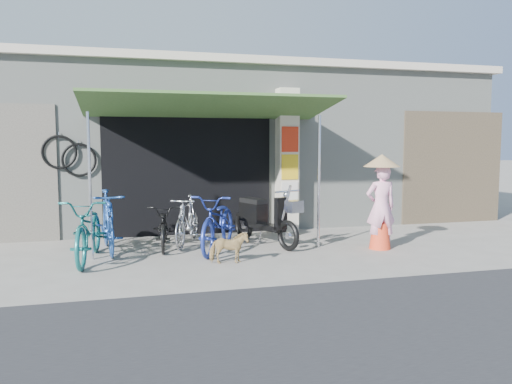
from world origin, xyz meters
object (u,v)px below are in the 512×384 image
object	(u,v)px
bike_black	(164,226)
street_dog	(229,248)
bike_teal	(89,230)
moped	(263,219)
bike_navy	(219,222)
bike_blue	(108,222)
nun	(381,202)
bike_silver	(187,220)

from	to	relation	value
bike_black	street_dog	distance (m)	1.67
bike_teal	moped	distance (m)	3.07
bike_teal	bike_navy	size ratio (longest dim) A/B	1.01
bike_blue	bike_navy	world-z (taller)	bike_blue
nun	bike_teal	bearing A→B (deg)	0.12
bike_silver	bike_navy	world-z (taller)	bike_navy
bike_navy	street_dog	bearing A→B (deg)	-66.18
bike_teal	nun	world-z (taller)	nun
bike_blue	street_dog	world-z (taller)	bike_blue
bike_teal	street_dog	world-z (taller)	bike_teal
bike_teal	nun	xyz separation A→B (m)	(4.92, -0.31, 0.33)
street_dog	nun	world-z (taller)	nun
street_dog	nun	size ratio (longest dim) A/B	0.35
bike_teal	bike_blue	xyz separation A→B (m)	(0.26, 0.61, 0.02)
bike_blue	bike_black	xyz separation A→B (m)	(0.95, 0.08, -0.13)
bike_navy	nun	bearing A→B (deg)	13.94
bike_blue	nun	world-z (taller)	nun
bike_blue	bike_silver	distance (m)	1.41
bike_blue	bike_silver	size ratio (longest dim) A/B	1.15
bike_navy	bike_silver	bearing A→B (deg)	154.55
bike_silver	nun	bearing A→B (deg)	2.56
bike_teal	bike_navy	xyz separation A→B (m)	(2.12, 0.26, -0.00)
bike_blue	nun	bearing A→B (deg)	-17.57
bike_silver	bike_blue	bearing A→B (deg)	-147.96
nun	bike_black	bearing A→B (deg)	-11.40
street_dog	nun	distance (m)	2.91
bike_silver	bike_navy	size ratio (longest dim) A/B	0.80
bike_teal	bike_silver	bearing A→B (deg)	33.31
bike_navy	nun	size ratio (longest dim) A/B	1.14
bike_blue	moped	bearing A→B (deg)	-7.07
bike_teal	bike_black	distance (m)	1.40
bike_blue	moped	distance (m)	2.75
bike_teal	nun	bearing A→B (deg)	2.38
bike_silver	nun	size ratio (longest dim) A/B	0.92
bike_black	street_dog	size ratio (longest dim) A/B	2.57
bike_navy	moped	size ratio (longest dim) A/B	1.08
bike_navy	street_dog	xyz separation A→B (m)	(-0.03, -0.98, -0.25)
bike_blue	bike_silver	world-z (taller)	bike_blue
bike_teal	bike_navy	world-z (taller)	bike_teal
bike_navy	bike_black	bearing A→B (deg)	-179.72
bike_blue	moped	world-z (taller)	bike_blue
bike_black	moped	bearing A→B (deg)	1.72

